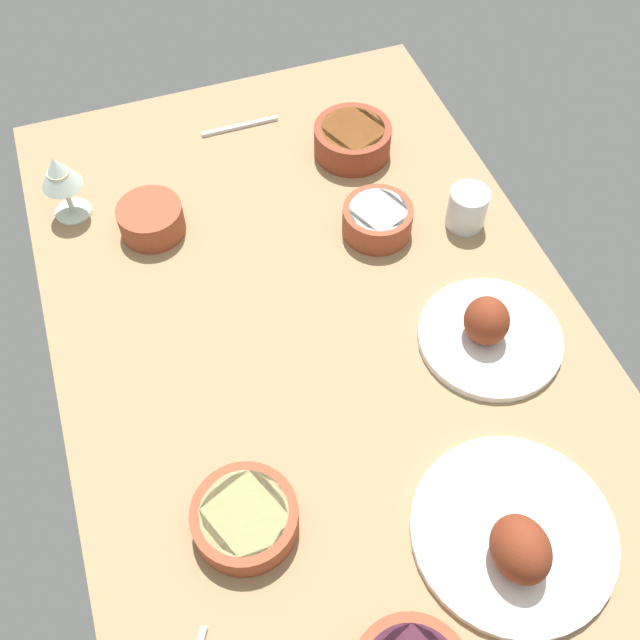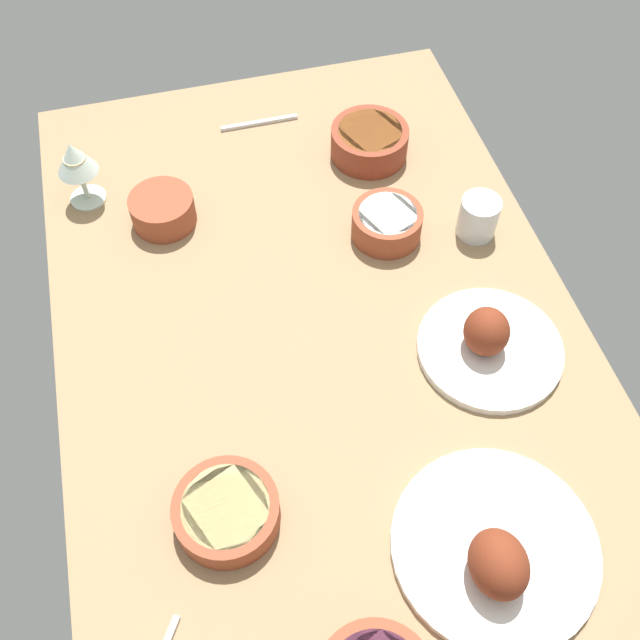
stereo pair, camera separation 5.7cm
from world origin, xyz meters
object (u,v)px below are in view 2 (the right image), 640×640
Objects in this scene: bowl_potatoes at (162,209)px; wine_glass at (75,161)px; plate_near_viewer at (496,552)px; spoon_loose at (259,123)px; bowl_soup at (369,141)px; bowl_cream at (387,223)px; plate_center_main at (489,343)px; water_tumbler at (478,217)px; bowl_pasta at (226,511)px.

wine_glass is (-9.60, -13.81, 6.72)cm from bowl_potatoes.
wine_glass reaches higher than plate_near_viewer.
bowl_soup is at bearing -36.33° from spoon_loose.
bowl_potatoes is at bearing -154.61° from plate_near_viewer.
bowl_soup is 22.13cm from bowl_cream.
plate_center_main is 3.08× the size of water_tumbler.
plate_center_main is 1.86× the size of bowl_cream.
wine_glass is (-23.57, -53.85, 6.81)cm from bowl_cream.
wine_glass reaches higher than spoon_loose.
spoon_loose is (-83.65, 22.45, -2.25)cm from bowl_pasta.
bowl_potatoes is 43.98cm from bowl_soup.
plate_center_main is at bearing 5.83° from bowl_soup.
bowl_soup is 0.94× the size of spoon_loose.
bowl_potatoes is 61.02cm from bowl_pasta.
bowl_soup is at bearing 175.22° from plate_near_viewer.
bowl_potatoes is 0.93× the size of bowl_cream.
bowl_soup is at bearing 171.62° from bowl_cream.
plate_near_viewer is 2.44× the size of bowl_potatoes.
bowl_cream is 61.21cm from bowl_pasta.
bowl_pasta reaches higher than spoon_loose.
bowl_pasta is 70.60cm from water_tumbler.
plate_near_viewer is 2.26× the size of bowl_cream.
bowl_potatoes is at bearing -179.18° from bowl_pasta.
bowl_cream is at bearing 70.77° from bowl_potatoes.
water_tumbler is at bearing 162.50° from plate_center_main.
bowl_pasta is (17.58, -47.64, 0.18)cm from plate_center_main.
plate_center_main is at bearing 48.16° from bowl_potatoes.
wine_glass is at bearing -113.64° from bowl_cream.
bowl_potatoes is at bearing -79.62° from bowl_soup.
plate_near_viewer is 1.89× the size of bowl_soup.
bowl_soup is (-7.93, 43.26, 0.21)cm from bowl_potatoes.
water_tumbler is at bearing 77.30° from bowl_cream.
bowl_potatoes is at bearing -107.37° from water_tumbler.
water_tumbler is (25.63, 13.36, 0.57)cm from bowl_soup.
bowl_soup is at bearing 100.38° from bowl_potatoes.
bowl_pasta is at bearing -113.40° from plate_near_viewer.
bowl_cream is (-62.34, 3.82, 0.68)cm from plate_near_viewer.
plate_center_main is 51.64cm from bowl_soup.
plate_near_viewer is 62.07cm from water_tumbler.
plate_center_main is at bearing 49.60° from wine_glass.
bowl_potatoes is 42.40cm from bowl_cream.
plate_center_main is 82.17cm from wine_glass.
plate_near_viewer reaches higher than bowl_soup.
bowl_cream is at bearing -102.70° from water_tumbler.
wine_glass is (-70.62, -14.68, 7.28)cm from bowl_pasta.
plate_center_main is at bearing 16.04° from bowl_cream.
spoon_loose is at bearing -155.45° from bowl_cream.
spoon_loose is (-22.64, 23.32, -2.80)cm from bowl_potatoes.
bowl_cream is 59.17cm from wine_glass.
plate_near_viewer is 2.13× the size of wine_glass.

